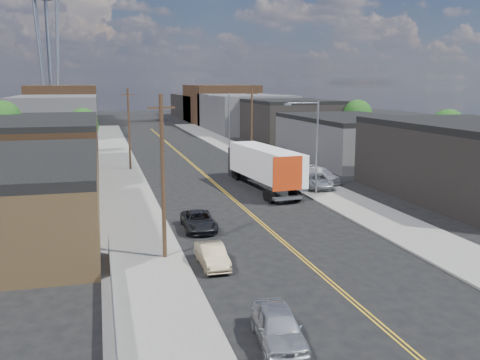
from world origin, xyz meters
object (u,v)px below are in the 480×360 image
semi_truck (261,164)px  car_left_b (212,255)px  car_left_c (199,221)px  car_right_lot_a (317,181)px  car_right_lot_c (303,168)px  car_left_a (278,327)px  car_right_lot_b (320,175)px

semi_truck → car_left_b: bearing=-119.8°
car_left_c → car_right_lot_a: (14.32, 11.84, 0.20)m
car_right_lot_a → car_right_lot_c: bearing=88.0°
semi_truck → car_left_a: semi_truck is taller
car_right_lot_b → car_right_lot_c: car_right_lot_b is taller
semi_truck → car_right_lot_a: semi_truck is taller
car_right_lot_a → car_left_c: bearing=-130.9°
car_left_a → car_right_lot_a: bearing=71.0°
car_left_a → car_right_lot_b: size_ratio=0.84×
car_left_c → car_right_lot_b: size_ratio=0.90×
car_left_a → semi_truck: bearing=80.9°
semi_truck → car_right_lot_c: bearing=34.3°
semi_truck → car_left_a: (-9.04, -32.19, -1.68)m
car_right_lot_b → car_left_a: bearing=-126.6°
car_right_lot_b → car_right_lot_a: bearing=-129.1°
car_left_a → car_right_lot_b: 36.23m
semi_truck → car_right_lot_a: (5.27, -2.35, -1.58)m
car_left_b → car_right_lot_a: car_right_lot_a is taller
car_right_lot_b → car_right_lot_c: bearing=77.2°
car_left_a → car_left_b: (-0.67, 10.00, -0.11)m
car_left_b → car_right_lot_b: car_right_lot_b is taller
car_left_a → car_right_lot_c: 41.35m
car_right_lot_c → semi_truck: bearing=-161.9°
semi_truck → car_right_lot_a: size_ratio=3.18×
semi_truck → car_right_lot_a: 5.98m
car_left_b → car_right_lot_a: 24.87m
car_right_lot_a → car_right_lot_b: car_right_lot_b is taller
car_left_b → car_right_lot_c: (16.67, 28.13, 0.16)m
car_left_c → car_right_lot_c: car_right_lot_c is taller
car_right_lot_a → car_right_lot_b: size_ratio=0.97×
car_left_a → car_right_lot_b: car_right_lot_b is taller
car_left_a → car_left_c: bearing=96.6°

